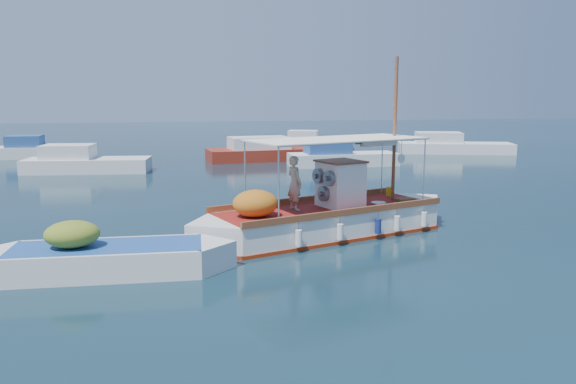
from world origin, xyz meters
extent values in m
plane|color=black|center=(0.00, 0.00, 0.00)|extent=(160.00, 160.00, 0.00)
cube|color=white|center=(0.18, 0.10, 0.33)|extent=(7.55, 4.57, 1.05)
cube|color=white|center=(-3.21, -1.05, 0.33)|extent=(2.26, 2.26, 1.05)
cube|color=white|center=(3.57, 1.25, 0.33)|extent=(2.26, 2.26, 1.05)
cube|color=maroon|center=(0.18, 0.10, 0.02)|extent=(7.67, 4.67, 0.17)
cube|color=maroon|center=(0.18, 0.10, 0.84)|extent=(7.49, 4.39, 0.06)
cube|color=brown|center=(-0.21, 1.24, 0.96)|extent=(6.91, 2.43, 0.19)
cube|color=brown|center=(0.57, -1.04, 0.96)|extent=(6.91, 2.43, 0.19)
cube|color=white|center=(0.63, 0.25, 1.58)|extent=(1.49, 1.54, 1.43)
cube|color=brown|center=(0.63, 0.25, 2.32)|extent=(1.61, 1.67, 0.06)
cylinder|color=slate|center=(0.14, -0.24, 1.86)|extent=(0.35, 0.52, 0.48)
cylinder|color=slate|center=(-0.06, 0.34, 1.86)|extent=(0.35, 0.52, 0.48)
cylinder|color=slate|center=(0.04, 0.05, 1.34)|extent=(0.35, 0.52, 0.48)
cylinder|color=brown|center=(2.71, 0.96, 3.25)|extent=(0.15, 0.15, 4.78)
cylinder|color=brown|center=(1.99, 0.71, 2.87)|extent=(1.65, 0.63, 0.08)
cylinder|color=silver|center=(-2.42, 0.33, 1.93)|extent=(0.05, 0.05, 2.15)
cylinder|color=silver|center=(-1.75, -1.66, 1.93)|extent=(0.05, 0.05, 2.15)
cylinder|color=silver|center=(2.74, 2.08, 1.93)|extent=(0.05, 0.05, 2.15)
cylinder|color=silver|center=(3.41, 0.09, 1.93)|extent=(0.05, 0.05, 2.15)
cube|color=white|center=(0.50, 0.21, 3.03)|extent=(6.08, 3.98, 0.04)
ellipsoid|color=#BC6C1B|center=(-2.26, -0.73, 1.26)|extent=(1.63, 1.51, 0.80)
cube|color=gold|center=(1.19, 1.00, 1.05)|extent=(0.28, 0.24, 0.38)
cylinder|color=gold|center=(2.95, 1.75, 1.02)|extent=(0.36, 0.36, 0.32)
cube|color=brown|center=(3.02, 0.66, 0.92)|extent=(0.73, 0.61, 0.11)
cylinder|color=#B2B2B2|center=(1.89, 0.12, 0.92)|extent=(0.61, 0.61, 0.11)
cylinder|color=white|center=(2.49, -0.17, 2.42)|extent=(0.28, 0.12, 0.29)
cylinder|color=white|center=(-1.20, -1.78, 0.43)|extent=(0.24, 0.24, 0.46)
cylinder|color=navy|center=(1.51, -0.86, 0.43)|extent=(0.24, 0.24, 0.46)
cylinder|color=white|center=(3.32, -0.25, 0.43)|extent=(0.24, 0.24, 0.46)
imported|color=#A59F89|center=(-0.93, -0.03, 1.72)|extent=(0.59, 0.72, 1.69)
cube|color=white|center=(-6.27, -2.60, 0.25)|extent=(4.70, 2.02, 0.90)
cube|color=white|center=(-8.58, -2.49, 0.25)|extent=(1.80, 1.80, 0.90)
cube|color=white|center=(-3.96, -2.71, 0.25)|extent=(1.80, 1.80, 0.90)
cube|color=#204C97|center=(-6.27, -2.60, 0.68)|extent=(4.69, 1.82, 0.05)
ellipsoid|color=olive|center=(-7.07, -2.57, 1.03)|extent=(1.38, 1.15, 0.66)
cube|color=silver|center=(-9.36, 17.20, 0.30)|extent=(7.21, 3.22, 1.00)
cube|color=silver|center=(-10.40, 17.33, 1.20)|extent=(3.02, 2.36, 0.80)
cube|color=maroon|center=(2.76, 21.24, 0.30)|extent=(10.18, 3.82, 1.00)
cube|color=silver|center=(1.27, 21.09, 1.20)|extent=(4.20, 2.78, 0.80)
cube|color=silver|center=(5.99, 17.04, 0.30)|extent=(6.80, 2.20, 1.00)
cube|color=#2A4F8D|center=(4.97, 17.04, 1.20)|extent=(2.72, 1.87, 0.80)
cube|color=silver|center=(16.76, 22.76, 0.30)|extent=(8.87, 5.10, 1.00)
cube|color=silver|center=(15.56, 23.15, 1.20)|extent=(3.91, 3.15, 0.80)
cube|color=silver|center=(-13.84, 25.91, 0.30)|extent=(5.72, 2.30, 1.00)
cube|color=#2A4F8D|center=(-14.70, 25.91, 1.20)|extent=(2.29, 1.96, 0.80)
cube|color=silver|center=(6.70, 27.15, 0.30)|extent=(6.13, 3.82, 1.00)
cube|color=silver|center=(5.88, 27.44, 1.20)|extent=(2.75, 2.38, 0.80)
camera|label=1|loc=(-4.64, -16.70, 4.38)|focal=35.00mm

